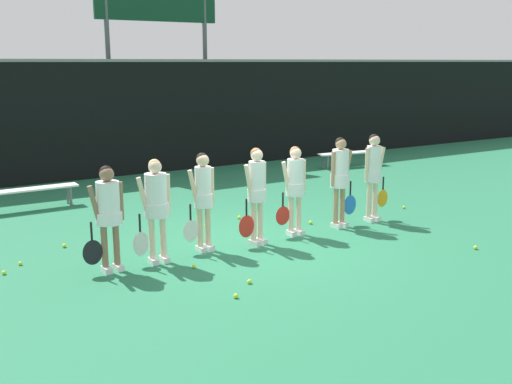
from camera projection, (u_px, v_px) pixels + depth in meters
ground_plane at (257, 243)px, 10.86m from camera, size 140.00×140.00×0.00m
fence_windscreen at (117, 118)px, 16.84m from camera, size 60.00×0.08×3.28m
scoreboard at (157, 10)px, 17.98m from camera, size 3.85×0.15×6.05m
bench_courtside at (29, 191)px, 13.21m from camera, size 2.13×0.42×0.48m
bench_far at (351, 154)px, 18.63m from camera, size 2.21×0.63×0.46m
player_0 at (108, 209)px, 9.18m from camera, size 0.70×0.41×1.67m
player_1 at (156, 202)px, 9.58m from camera, size 0.67×0.41×1.71m
player_2 at (203, 194)px, 10.20m from camera, size 0.62×0.33×1.71m
player_3 at (256, 188)px, 10.56m from camera, size 0.62×0.34×1.74m
player_4 at (295, 183)px, 11.15m from camera, size 0.65×0.36×1.69m
player_5 at (340, 175)px, 11.68m from camera, size 0.67×0.37×1.79m
player_6 at (374, 170)px, 12.13m from camera, size 0.62×0.33×1.79m
tennis_ball_0 at (64, 246)px, 10.57m from camera, size 0.07×0.07×0.07m
tennis_ball_1 at (311, 223)px, 12.08m from camera, size 0.07×0.07×0.07m
tennis_ball_2 at (354, 203)px, 13.71m from camera, size 0.07×0.07×0.07m
tennis_ball_3 at (206, 225)px, 11.88m from camera, size 0.06×0.06×0.06m
tennis_ball_4 at (404, 207)px, 13.35m from camera, size 0.07×0.07×0.07m
tennis_ball_5 at (476, 247)px, 10.46m from camera, size 0.07×0.07×0.07m
tennis_ball_6 at (236, 296)px, 8.30m from camera, size 0.07×0.07×0.07m
tennis_ball_7 at (194, 266)px, 9.50m from camera, size 0.06×0.06×0.06m
tennis_ball_8 at (20, 263)px, 9.64m from camera, size 0.06×0.06×0.06m
tennis_ball_9 at (249, 282)px, 8.84m from camera, size 0.07×0.07×0.07m
tennis_ball_10 at (239, 217)px, 12.48m from camera, size 0.07×0.07×0.07m
tennis_ball_11 at (4, 273)px, 9.22m from camera, size 0.07×0.07×0.07m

